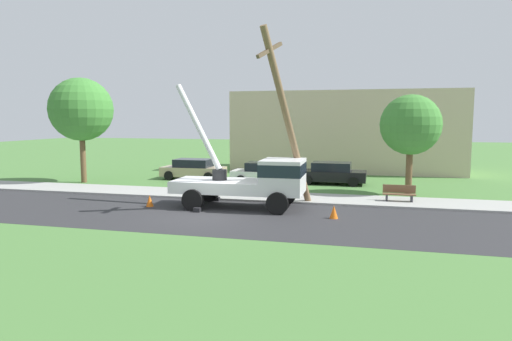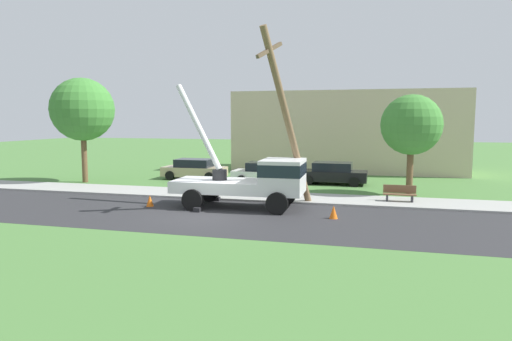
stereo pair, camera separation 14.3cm
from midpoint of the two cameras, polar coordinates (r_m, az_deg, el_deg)
The scene contains 14 objects.
ground_plane at distance 31.77m, azimuth 1.21°, elevation -1.18°, with size 120.00×120.00×0.00m, color #477538.
road_asphalt at distance 20.43m, azimuth -6.50°, elevation -5.50°, with size 80.00×7.19×0.01m, color #2B2B2D.
sidewalk_strip at distance 25.15m, azimuth -2.38°, elevation -3.10°, with size 80.00×2.97×0.10m, color #9E9E99.
utility_truck at distance 21.57m, azimuth -0.21°, elevation -1.04°, with size 6.83×3.21×5.98m.
leaning_utility_pole at distance 21.44m, azimuth 3.69°, elevation 6.49°, with size 2.02×4.00×8.32m.
traffic_cone_ahead at distance 19.79m, azimuth 9.48°, elevation -5.12°, with size 0.36×0.36×0.56m, color orange.
traffic_cone_behind at distance 22.76m, azimuth -13.28°, elevation -3.69°, with size 0.36×0.36×0.56m, color orange.
parked_sedan_tan at distance 32.37m, azimuth -7.95°, elevation 0.17°, with size 4.41×2.03×1.42m.
parked_sedan_white at distance 29.71m, azimuth 1.11°, elevation -0.33°, with size 4.42×2.05×1.42m.
parked_sedan_black at distance 30.09m, azimuth 9.26°, elevation -0.33°, with size 4.42×2.06×1.42m.
park_bench at distance 24.14m, azimuth 17.24°, elevation -2.79°, with size 1.60×0.45×0.90m.
roadside_tree_near at distance 32.41m, azimuth -21.09°, elevation 7.08°, with size 4.13×4.13×6.91m.
roadside_tree_far at distance 26.68m, azimuth 18.58°, elevation 5.38°, with size 3.33×3.33×5.57m.
lowrise_building_backdrop at distance 38.23m, azimuth 11.00°, elevation 4.80°, with size 18.00×6.00×6.40m, color #C6B293.
Camera 1 is at (7.08, -18.69, 4.22)m, focal length 32.09 mm.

